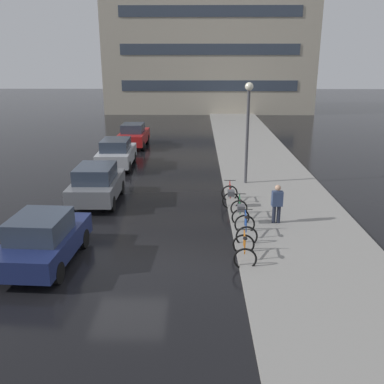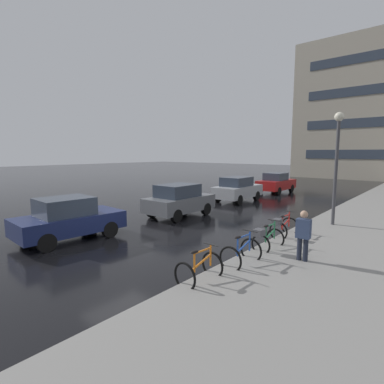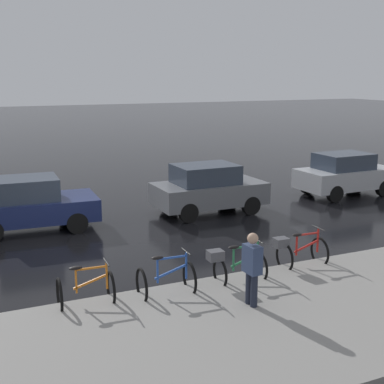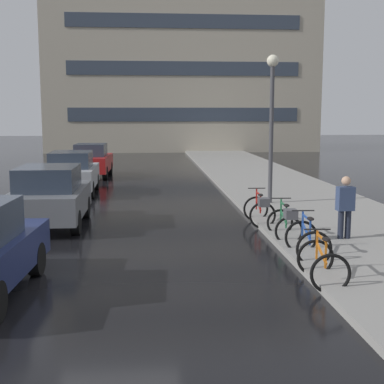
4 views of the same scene
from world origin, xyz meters
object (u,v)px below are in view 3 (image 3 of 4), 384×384
at_px(bicycle_farthest, 298,251).
at_px(pedestrian, 252,268).
at_px(bicycle_nearest, 86,290).
at_px(car_silver, 345,174).
at_px(bicycle_second, 166,280).
at_px(bicycle_third, 234,265).
at_px(car_grey, 208,189).
at_px(car_navy, 31,204).

distance_m(bicycle_farthest, pedestrian, 2.77).
xyz_separation_m(bicycle_nearest, pedestrian, (1.51, 2.98, 0.52)).
height_order(bicycle_farthest, car_silver, car_silver).
relative_size(bicycle_second, bicycle_third, 0.86).
relative_size(bicycle_third, car_grey, 0.36).
xyz_separation_m(bicycle_nearest, car_navy, (-6.23, -0.18, 0.41)).
bearing_deg(car_grey, car_silver, 92.31).
height_order(bicycle_nearest, pedestrian, pedestrian).
distance_m(bicycle_second, car_silver, 11.93).
xyz_separation_m(bicycle_farthest, pedestrian, (1.58, -2.23, 0.44)).
bearing_deg(car_navy, bicycle_farthest, 41.16).
relative_size(car_silver, pedestrian, 2.37).
distance_m(bicycle_third, bicycle_farthest, 1.90).
bearing_deg(car_silver, bicycle_second, -57.82).
bearing_deg(car_grey, bicycle_second, -33.14).
xyz_separation_m(bicycle_third, car_grey, (-6.06, 2.32, 0.37)).
xyz_separation_m(car_navy, pedestrian, (7.74, 3.15, 0.11)).
bearing_deg(bicycle_second, bicycle_farthest, 94.59).
bearing_deg(car_navy, pedestrian, 22.18).
distance_m(bicycle_second, car_navy, 6.72).
relative_size(bicycle_nearest, car_grey, 0.30).
bearing_deg(bicycle_third, bicycle_nearest, -93.01).
relative_size(bicycle_second, car_grey, 0.31).
bearing_deg(bicycle_second, pedestrian, 45.47).
bearing_deg(car_grey, bicycle_nearest, -43.82).
distance_m(car_grey, car_silver, 6.11).
relative_size(bicycle_nearest, car_silver, 0.29).
xyz_separation_m(bicycle_second, car_navy, (-6.45, -1.84, 0.40)).
bearing_deg(bicycle_nearest, car_navy, -178.39).
height_order(bicycle_nearest, bicycle_second, bicycle_second).
distance_m(bicycle_nearest, bicycle_second, 1.68).
height_order(bicycle_second, car_silver, car_silver).
xyz_separation_m(bicycle_third, bicycle_farthest, (-0.24, 1.89, -0.00)).
bearing_deg(bicycle_nearest, bicycle_second, 82.58).
bearing_deg(car_grey, car_navy, -93.36).
distance_m(bicycle_third, pedestrian, 1.45).
distance_m(bicycle_third, car_silver, 10.54).
height_order(car_navy, car_silver, car_silver).
bearing_deg(bicycle_third, bicycle_second, -88.56).
xyz_separation_m(car_grey, car_silver, (-0.25, 6.11, -0.01)).
height_order(bicycle_second, bicycle_third, bicycle_second).
height_order(bicycle_third, car_silver, car_silver).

